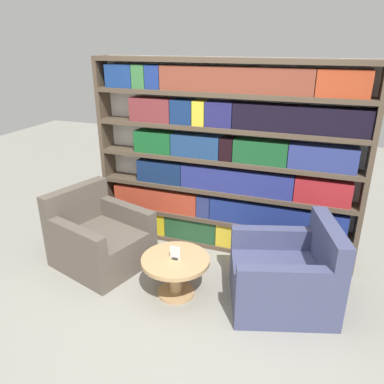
{
  "coord_description": "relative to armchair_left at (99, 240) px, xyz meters",
  "views": [
    {
      "loc": [
        1.06,
        -2.48,
        2.33
      ],
      "look_at": [
        -0.15,
        0.79,
        0.91
      ],
      "focal_mm": 35.0,
      "sensor_mm": 36.0,
      "label": 1
    }
  ],
  "objects": [
    {
      "name": "ground_plane",
      "position": [
        1.16,
        -0.57,
        -0.28
      ],
      "size": [
        14.0,
        14.0,
        0.0
      ],
      "primitive_type": "plane",
      "color": "gray"
    },
    {
      "name": "bookshelf",
      "position": [
        1.2,
        0.84,
        0.78
      ],
      "size": [
        3.01,
        0.3,
        2.17
      ],
      "color": "silver",
      "rests_on": "ground_plane"
    },
    {
      "name": "armchair_left",
      "position": [
        0.0,
        0.0,
        0.0
      ],
      "size": [
        1.11,
        1.05,
        0.83
      ],
      "rotation": [
        0.0,
        0.0,
        1.28
      ],
      "color": "brown",
      "rests_on": "ground_plane"
    },
    {
      "name": "armchair_right",
      "position": [
        2.04,
        0.0,
        0.0
      ],
      "size": [
        1.12,
        1.06,
        0.83
      ],
      "rotation": [
        0.0,
        0.0,
        -1.26
      ],
      "color": "#42476B",
      "rests_on": "ground_plane"
    },
    {
      "name": "coffee_table",
      "position": [
        1.02,
        -0.24,
        0.01
      ],
      "size": [
        0.66,
        0.66,
        0.4
      ],
      "color": "tan",
      "rests_on": "ground_plane"
    },
    {
      "name": "table_sign",
      "position": [
        1.02,
        -0.24,
        0.17
      ],
      "size": [
        0.1,
        0.06,
        0.13
      ],
      "color": "black",
      "rests_on": "coffee_table"
    }
  ]
}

